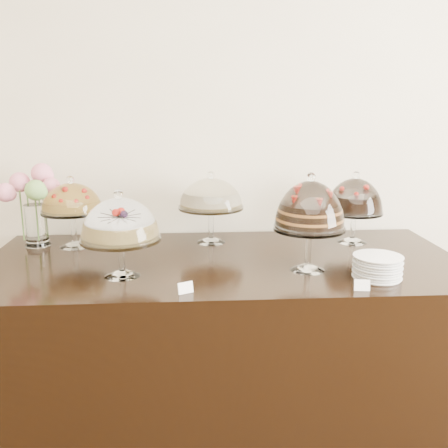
{
  "coord_description": "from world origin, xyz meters",
  "views": [
    {
      "loc": [
        -0.42,
        0.25,
        1.6
      ],
      "look_at": [
        -0.28,
        2.4,
        1.08
      ],
      "focal_mm": 40.0,
      "sensor_mm": 36.0,
      "label": 1
    }
  ],
  "objects": [
    {
      "name": "wall_back",
      "position": [
        0.0,
        3.0,
        1.5
      ],
      "size": [
        5.0,
        0.04,
        3.0
      ],
      "primitive_type": "cube",
      "color": "beige",
      "rests_on": "ground"
    },
    {
      "name": "display_counter",
      "position": [
        -0.28,
        2.45,
        0.45
      ],
      "size": [
        2.2,
        1.0,
        0.9
      ],
      "primitive_type": "cube",
      "color": "black",
      "rests_on": "ground"
    },
    {
      "name": "cake_stand_sugar_sponge",
      "position": [
        -0.71,
        2.25,
        1.13
      ],
      "size": [
        0.33,
        0.33,
        0.37
      ],
      "color": "white",
      "rests_on": "display_counter"
    },
    {
      "name": "cake_stand_choco_layer",
      "position": [
        0.08,
        2.27,
        1.17
      ],
      "size": [
        0.31,
        0.31,
        0.42
      ],
      "color": "white",
      "rests_on": "display_counter"
    },
    {
      "name": "cake_stand_cheesecake",
      "position": [
        -0.32,
        2.75,
        1.14
      ],
      "size": [
        0.33,
        0.33,
        0.37
      ],
      "color": "white",
      "rests_on": "display_counter"
    },
    {
      "name": "cake_stand_dark_choco",
      "position": [
        0.41,
        2.7,
        1.13
      ],
      "size": [
        0.29,
        0.29,
        0.37
      ],
      "color": "white",
      "rests_on": "display_counter"
    },
    {
      "name": "cake_stand_fruit_tart",
      "position": [
        -1.01,
        2.71,
        1.13
      ],
      "size": [
        0.3,
        0.3,
        0.36
      ],
      "color": "white",
      "rests_on": "display_counter"
    },
    {
      "name": "flower_vase",
      "position": [
        -1.21,
        2.75,
        1.14
      ],
      "size": [
        0.28,
        0.3,
        0.41
      ],
      "color": "white",
      "rests_on": "display_counter"
    },
    {
      "name": "plate_stack",
      "position": [
        0.34,
        2.15,
        0.95
      ],
      "size": [
        0.2,
        0.2,
        0.09
      ],
      "color": "silver",
      "rests_on": "display_counter"
    },
    {
      "name": "price_card_left",
      "position": [
        -0.45,
        2.03,
        0.92
      ],
      "size": [
        0.06,
        0.04,
        0.04
      ],
      "primitive_type": "cube",
      "rotation": [
        -0.21,
        0.0,
        0.43
      ],
      "color": "white",
      "rests_on": "display_counter"
    },
    {
      "name": "price_card_right",
      "position": [
        0.23,
        2.01,
        0.92
      ],
      "size": [
        0.06,
        0.02,
        0.04
      ],
      "primitive_type": "cube",
      "rotation": [
        -0.21,
        0.0,
        -0.13
      ],
      "color": "white",
      "rests_on": "display_counter"
    }
  ]
}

